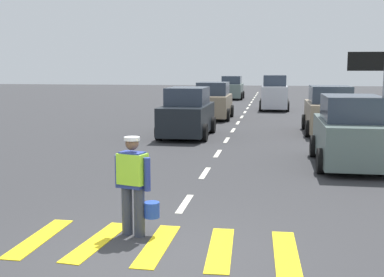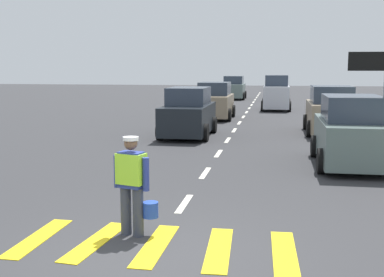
{
  "view_description": "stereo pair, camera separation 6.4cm",
  "coord_description": "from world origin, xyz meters",
  "px_view_note": "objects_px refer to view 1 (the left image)",
  "views": [
    {
      "loc": [
        1.76,
        -6.93,
        2.8
      ],
      "look_at": [
        -0.15,
        4.52,
        1.1
      ],
      "focal_mm": 45.77,
      "sensor_mm": 36.0,
      "label": 1
    },
    {
      "loc": [
        1.82,
        -6.92,
        2.8
      ],
      "look_at": [
        -0.15,
        4.52,
        1.1
      ],
      "focal_mm": 45.77,
      "sensor_mm": 36.0,
      "label": 2
    }
  ],
  "objects_px": {
    "car_parked_far": "(329,111)",
    "car_oncoming_lead": "(187,114)",
    "car_parked_curbside": "(350,133)",
    "road_worker": "(134,181)",
    "car_oncoming_third": "(232,88)",
    "car_oncoming_second": "(213,102)",
    "lane_direction_sign": "(375,82)",
    "car_outgoing_far": "(274,94)"
  },
  "relations": [
    {
      "from": "car_parked_far",
      "to": "car_oncoming_lead",
      "type": "distance_m",
      "value": 6.05
    },
    {
      "from": "car_parked_curbside",
      "to": "car_oncoming_lead",
      "type": "bearing_deg",
      "value": 137.39
    },
    {
      "from": "road_worker",
      "to": "car_parked_curbside",
      "type": "relative_size",
      "value": 0.42
    },
    {
      "from": "car_parked_far",
      "to": "car_parked_curbside",
      "type": "height_order",
      "value": "car_parked_far"
    },
    {
      "from": "car_oncoming_third",
      "to": "car_oncoming_lead",
      "type": "bearing_deg",
      "value": -89.46
    },
    {
      "from": "car_oncoming_second",
      "to": "car_parked_far",
      "type": "bearing_deg",
      "value": -42.81
    },
    {
      "from": "car_oncoming_lead",
      "to": "car_parked_far",
      "type": "bearing_deg",
      "value": 17.34
    },
    {
      "from": "car_parked_far",
      "to": "car_oncoming_third",
      "type": "relative_size",
      "value": 1.03
    },
    {
      "from": "car_parked_far",
      "to": "lane_direction_sign",
      "type": "bearing_deg",
      "value": -87.49
    },
    {
      "from": "car_parked_far",
      "to": "car_oncoming_second",
      "type": "relative_size",
      "value": 1.05
    },
    {
      "from": "car_outgoing_far",
      "to": "car_oncoming_second",
      "type": "relative_size",
      "value": 1.01
    },
    {
      "from": "lane_direction_sign",
      "to": "car_outgoing_far",
      "type": "distance_m",
      "value": 19.19
    },
    {
      "from": "car_oncoming_second",
      "to": "car_parked_curbside",
      "type": "bearing_deg",
      "value": -65.92
    },
    {
      "from": "road_worker",
      "to": "car_parked_curbside",
      "type": "height_order",
      "value": "car_parked_curbside"
    },
    {
      "from": "road_worker",
      "to": "car_oncoming_third",
      "type": "height_order",
      "value": "car_oncoming_third"
    },
    {
      "from": "car_oncoming_second",
      "to": "car_oncoming_lead",
      "type": "bearing_deg",
      "value": -91.5
    },
    {
      "from": "car_oncoming_third",
      "to": "car_oncoming_second",
      "type": "height_order",
      "value": "car_oncoming_third"
    },
    {
      "from": "lane_direction_sign",
      "to": "car_oncoming_second",
      "type": "bearing_deg",
      "value": 114.9
    },
    {
      "from": "lane_direction_sign",
      "to": "car_oncoming_second",
      "type": "height_order",
      "value": "lane_direction_sign"
    },
    {
      "from": "car_oncoming_third",
      "to": "car_oncoming_lead",
      "type": "xyz_separation_m",
      "value": [
        0.23,
        -23.72,
        -0.02
      ]
    },
    {
      "from": "car_oncoming_second",
      "to": "road_worker",
      "type": "bearing_deg",
      "value": -86.89
    },
    {
      "from": "car_oncoming_third",
      "to": "car_oncoming_lead",
      "type": "relative_size",
      "value": 0.95
    },
    {
      "from": "car_parked_far",
      "to": "car_oncoming_lead",
      "type": "relative_size",
      "value": 0.98
    },
    {
      "from": "lane_direction_sign",
      "to": "car_oncoming_lead",
      "type": "bearing_deg",
      "value": 136.56
    },
    {
      "from": "road_worker",
      "to": "car_parked_curbside",
      "type": "bearing_deg",
      "value": 56.6
    },
    {
      "from": "lane_direction_sign",
      "to": "car_outgoing_far",
      "type": "bearing_deg",
      "value": 97.86
    },
    {
      "from": "car_oncoming_third",
      "to": "car_oncoming_second",
      "type": "relative_size",
      "value": 1.02
    },
    {
      "from": "car_oncoming_lead",
      "to": "car_oncoming_second",
      "type": "relative_size",
      "value": 1.07
    },
    {
      "from": "lane_direction_sign",
      "to": "car_oncoming_lead",
      "type": "distance_m",
      "value": 8.55
    },
    {
      "from": "road_worker",
      "to": "car_oncoming_lead",
      "type": "distance_m",
      "value": 11.92
    },
    {
      "from": "road_worker",
      "to": "car_oncoming_second",
      "type": "bearing_deg",
      "value": 93.11
    },
    {
      "from": "car_oncoming_second",
      "to": "car_outgoing_far",
      "type": "bearing_deg",
      "value": 61.85
    },
    {
      "from": "lane_direction_sign",
      "to": "car_oncoming_third",
      "type": "distance_m",
      "value": 30.22
    },
    {
      "from": "road_worker",
      "to": "car_parked_curbside",
      "type": "distance_m",
      "value": 8.01
    },
    {
      "from": "car_oncoming_lead",
      "to": "car_oncoming_second",
      "type": "distance_m",
      "value": 6.99
    },
    {
      "from": "car_parked_far",
      "to": "road_worker",
      "type": "bearing_deg",
      "value": -108.51
    },
    {
      "from": "road_worker",
      "to": "car_parked_far",
      "type": "relative_size",
      "value": 0.42
    },
    {
      "from": "car_parked_far",
      "to": "car_parked_curbside",
      "type": "relative_size",
      "value": 1.01
    },
    {
      "from": "car_parked_curbside",
      "to": "car_parked_far",
      "type": "bearing_deg",
      "value": 88.67
    },
    {
      "from": "car_oncoming_third",
      "to": "car_parked_curbside",
      "type": "distance_m",
      "value": 29.47
    },
    {
      "from": "road_worker",
      "to": "car_oncoming_lead",
      "type": "relative_size",
      "value": 0.41
    },
    {
      "from": "car_parked_curbside",
      "to": "road_worker",
      "type": "bearing_deg",
      "value": -123.4
    }
  ]
}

